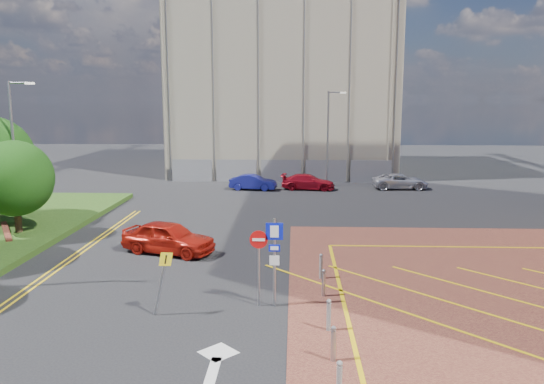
# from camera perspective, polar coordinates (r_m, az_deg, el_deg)

# --- Properties ---
(ground) EXTENTS (140.00, 140.00, 0.00)m
(ground) POSITION_cam_1_polar(r_m,az_deg,el_deg) (18.45, -1.45, -13.29)
(ground) COLOR black
(ground) RESTS_ON ground
(tree_c) EXTENTS (4.00, 4.00, 4.90)m
(tree_c) POSITION_cam_1_polar(r_m,az_deg,el_deg) (30.93, -25.95, 1.32)
(tree_c) COLOR #3D2B1C
(tree_c) RESTS_ON grass_bed
(lamp_left_far) EXTENTS (1.53, 0.16, 8.00)m
(lamp_left_far) POSITION_cam_1_polar(r_m,az_deg,el_deg) (32.96, -25.92, 4.37)
(lamp_left_far) COLOR #9EA0A8
(lamp_left_far) RESTS_ON grass_bed
(lamp_back) EXTENTS (1.53, 0.16, 8.00)m
(lamp_back) POSITION_cam_1_polar(r_m,az_deg,el_deg) (45.11, 6.12, 6.14)
(lamp_back) COLOR #9EA0A8
(lamp_back) RESTS_ON ground
(sign_cluster) EXTENTS (1.17, 0.12, 3.20)m
(sign_cluster) POSITION_cam_1_polar(r_m,az_deg,el_deg) (18.70, -0.37, -6.61)
(sign_cluster) COLOR #9EA0A8
(sign_cluster) RESTS_ON ground
(warning_sign) EXTENTS (0.70, 0.41, 2.25)m
(warning_sign) POSITION_cam_1_polar(r_m,az_deg,el_deg) (18.44, -11.70, -8.77)
(warning_sign) COLOR #9EA0A8
(warning_sign) RESTS_ON ground
(bollard_row) EXTENTS (0.14, 11.14, 0.90)m
(bollard_row) POSITION_cam_1_polar(r_m,az_deg,el_deg) (16.74, 6.27, -14.11)
(bollard_row) COLOR #9EA0A8
(bollard_row) RESTS_ON forecourt
(construction_building) EXTENTS (21.20, 19.20, 22.00)m
(construction_building) POSITION_cam_1_polar(r_m,az_deg,el_deg) (57.06, 1.25, 13.64)
(construction_building) COLOR #B8AE96
(construction_building) RESTS_ON ground
(construction_fence) EXTENTS (21.60, 0.06, 2.00)m
(construction_fence) POSITION_cam_1_polar(r_m,az_deg,el_deg) (47.34, 2.17, 2.28)
(construction_fence) COLOR gray
(construction_fence) RESTS_ON ground
(car_red_left) EXTENTS (4.88, 3.18, 1.54)m
(car_red_left) POSITION_cam_1_polar(r_m,az_deg,el_deg) (25.92, -11.08, -4.80)
(car_red_left) COLOR #AE190E
(car_red_left) RESTS_ON ground
(car_blue_back) EXTENTS (3.95, 1.85, 1.25)m
(car_blue_back) POSITION_cam_1_polar(r_m,az_deg,el_deg) (43.26, -2.05, 1.06)
(car_blue_back) COLOR navy
(car_blue_back) RESTS_ON ground
(car_red_back) EXTENTS (4.53, 2.27, 1.26)m
(car_red_back) POSITION_cam_1_polar(r_m,az_deg,el_deg) (43.49, 3.90, 1.09)
(car_red_back) COLOR #AF0F1F
(car_red_back) RESTS_ON ground
(car_silver_back) EXTENTS (4.60, 2.23, 1.26)m
(car_silver_back) POSITION_cam_1_polar(r_m,az_deg,el_deg) (44.97, 13.62, 1.12)
(car_silver_back) COLOR silver
(car_silver_back) RESTS_ON ground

